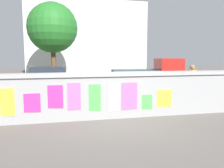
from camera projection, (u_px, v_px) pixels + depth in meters
ground at (86, 86)px, 14.97m from camera, size 60.00×60.00×0.00m
poster_wall at (111, 95)px, 7.11m from camera, size 8.57×0.42×1.47m
auto_rickshaw_truck at (150, 76)px, 11.93m from camera, size 3.76×1.93×1.85m
car_parked at (51, 78)px, 12.94m from camera, size 3.85×1.82×1.40m
motorcycle at (76, 92)px, 9.59m from camera, size 1.90×0.56×0.87m
bicycle_near at (114, 100)px, 8.25m from camera, size 1.70×0.44×0.95m
person_walking at (192, 80)px, 9.33m from camera, size 0.48×0.48×1.62m
tree_roadside at (52, 28)px, 16.23m from camera, size 3.61×3.61×5.82m
building_background at (86, 38)px, 24.17m from camera, size 11.93×6.51×7.90m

